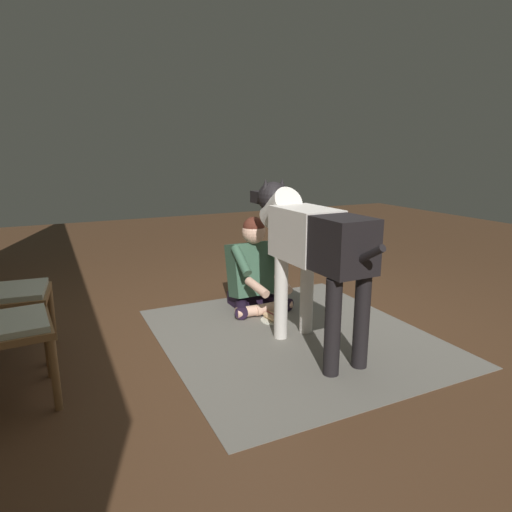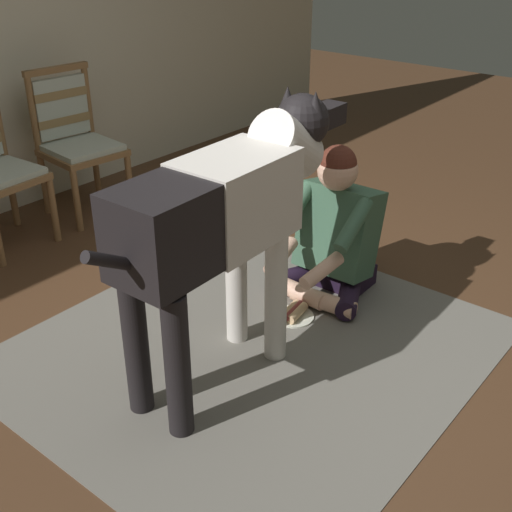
# 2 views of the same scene
# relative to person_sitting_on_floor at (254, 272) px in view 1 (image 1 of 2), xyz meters

# --- Properties ---
(ground_plane) EXTENTS (12.89, 12.89, 0.00)m
(ground_plane) POSITION_rel_person_sitting_on_floor_xyz_m (-0.55, -0.11, -0.34)
(ground_plane) COLOR #4D311E
(area_rug) EXTENTS (2.11, 1.95, 0.01)m
(area_rug) POSITION_rel_person_sitting_on_floor_xyz_m (-0.71, -0.01, -0.34)
(area_rug) COLOR slate
(area_rug) RESTS_ON ground
(person_sitting_on_floor) EXTENTS (0.67, 0.58, 0.84)m
(person_sitting_on_floor) POSITION_rel_person_sitting_on_floor_xyz_m (0.00, 0.00, 0.00)
(person_sitting_on_floor) COLOR black
(person_sitting_on_floor) RESTS_ON ground
(large_dog) EXTENTS (1.57, 0.35, 1.19)m
(large_dog) POSITION_rel_person_sitting_on_floor_xyz_m (-0.87, -0.02, 0.44)
(large_dog) COLOR silver
(large_dog) RESTS_ON ground
(hot_dog_on_plate) EXTENTS (0.21, 0.21, 0.06)m
(hot_dog_on_plate) POSITION_rel_person_sitting_on_floor_xyz_m (-0.36, -0.01, -0.32)
(hot_dog_on_plate) COLOR silver
(hot_dog_on_plate) RESTS_ON ground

